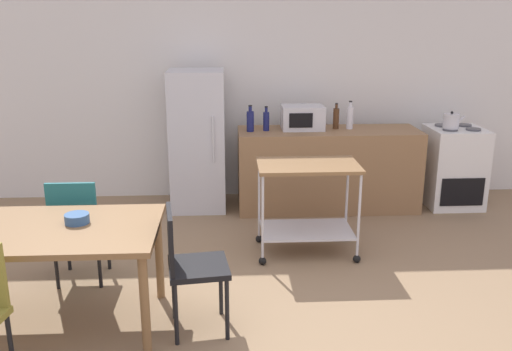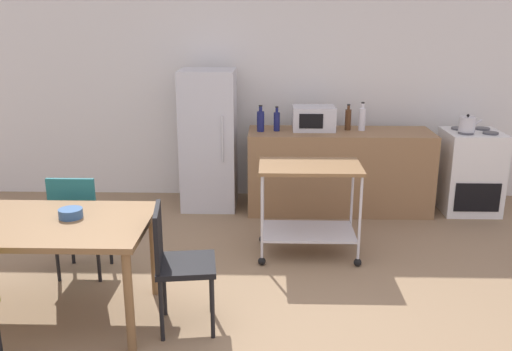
# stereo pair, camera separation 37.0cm
# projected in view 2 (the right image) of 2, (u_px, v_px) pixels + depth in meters

# --- Properties ---
(ground_plane) EXTENTS (12.00, 12.00, 0.00)m
(ground_plane) POSITION_uv_depth(u_px,v_px,m) (249.00, 336.00, 3.81)
(ground_plane) COLOR #8C7051
(back_wall) EXTENTS (8.40, 0.12, 2.90)m
(back_wall) POSITION_uv_depth(u_px,v_px,m) (259.00, 74.00, 6.48)
(back_wall) COLOR silver
(back_wall) RESTS_ON ground_plane
(kitchen_counter) EXTENTS (2.00, 0.64, 0.90)m
(kitchen_counter) POSITION_uv_depth(u_px,v_px,m) (339.00, 171.00, 6.16)
(kitchen_counter) COLOR olive
(kitchen_counter) RESTS_ON ground_plane
(dining_table) EXTENTS (1.50, 0.90, 0.75)m
(dining_table) POSITION_uv_depth(u_px,v_px,m) (41.00, 232.00, 3.85)
(dining_table) COLOR brown
(dining_table) RESTS_ON ground_plane
(chair_teal) EXTENTS (0.40, 0.40, 0.89)m
(chair_teal) POSITION_uv_depth(u_px,v_px,m) (79.00, 218.00, 4.55)
(chair_teal) COLOR #1E666B
(chair_teal) RESTS_ON ground_plane
(chair_black) EXTENTS (0.45, 0.45, 0.89)m
(chair_black) POSITION_uv_depth(u_px,v_px,m) (176.00, 259.00, 3.79)
(chair_black) COLOR black
(chair_black) RESTS_ON ground_plane
(stove_oven) EXTENTS (0.60, 0.61, 0.92)m
(stove_oven) POSITION_uv_depth(u_px,v_px,m) (470.00, 171.00, 6.14)
(stove_oven) COLOR white
(stove_oven) RESTS_ON ground_plane
(refrigerator) EXTENTS (0.60, 0.63, 1.55)m
(refrigerator) POSITION_uv_depth(u_px,v_px,m) (209.00, 140.00, 6.20)
(refrigerator) COLOR silver
(refrigerator) RESTS_ON ground_plane
(kitchen_cart) EXTENTS (0.91, 0.57, 0.85)m
(kitchen_cart) POSITION_uv_depth(u_px,v_px,m) (309.00, 195.00, 4.96)
(kitchen_cart) COLOR brown
(kitchen_cart) RESTS_ON ground_plane
(bottle_olive_oil) EXTENTS (0.08, 0.08, 0.29)m
(bottle_olive_oil) POSITION_uv_depth(u_px,v_px,m) (261.00, 121.00, 5.99)
(bottle_olive_oil) COLOR navy
(bottle_olive_oil) RESTS_ON kitchen_counter
(bottle_wine) EXTENTS (0.07, 0.07, 0.27)m
(bottle_wine) POSITION_uv_depth(u_px,v_px,m) (277.00, 121.00, 6.02)
(bottle_wine) COLOR navy
(bottle_wine) RESTS_ON kitchen_counter
(microwave) EXTENTS (0.46, 0.35, 0.26)m
(microwave) POSITION_uv_depth(u_px,v_px,m) (314.00, 118.00, 6.06)
(microwave) COLOR silver
(microwave) RESTS_ON kitchen_counter
(bottle_soy_sauce) EXTENTS (0.07, 0.07, 0.28)m
(bottle_soy_sauce) POSITION_uv_depth(u_px,v_px,m) (348.00, 119.00, 6.07)
(bottle_soy_sauce) COLOR #4C2D19
(bottle_soy_sauce) RESTS_ON kitchen_counter
(bottle_sparkling_water) EXTENTS (0.07, 0.07, 0.31)m
(bottle_sparkling_water) POSITION_uv_depth(u_px,v_px,m) (362.00, 119.00, 6.04)
(bottle_sparkling_water) COLOR silver
(bottle_sparkling_water) RESTS_ON kitchen_counter
(fruit_bowl) EXTENTS (0.17, 0.17, 0.07)m
(fruit_bowl) POSITION_uv_depth(u_px,v_px,m) (71.00, 213.00, 3.89)
(fruit_bowl) COLOR #33598C
(fruit_bowl) RESTS_ON dining_table
(kettle) EXTENTS (0.24, 0.17, 0.19)m
(kettle) POSITION_uv_depth(u_px,v_px,m) (467.00, 124.00, 5.89)
(kettle) COLOR silver
(kettle) RESTS_ON stove_oven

